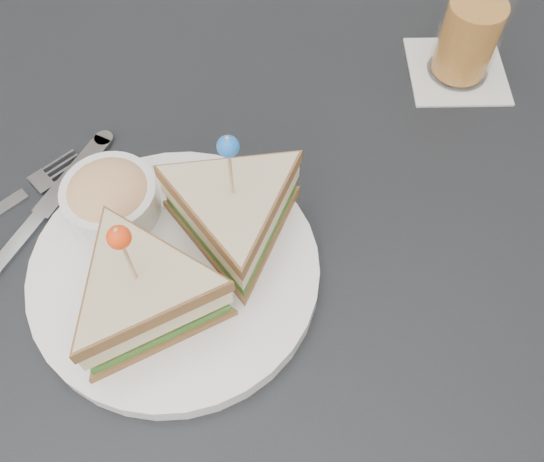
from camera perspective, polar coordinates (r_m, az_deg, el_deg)
The scene contains 6 objects.
ground_plane at distance 1.27m, azimuth -0.49°, elevation -19.48°, with size 3.50×3.50×0.00m, color #3F3833.
table at distance 0.62m, azimuth -0.94°, elevation -6.79°, with size 0.80×0.80×0.75m.
plate_meal at distance 0.52m, azimuth -8.79°, elevation -1.90°, with size 0.29×0.27×0.15m.
cutlery_fork at distance 0.64m, azimuth -23.47°, elevation 2.43°, with size 0.14×0.14×0.01m.
cutlery_knife at distance 0.62m, azimuth -20.53°, elevation 1.98°, with size 0.10×0.18×0.01m.
drink_set at distance 0.70m, azimuth 18.26°, elevation 17.63°, with size 0.11×0.11×0.14m.
Camera 1 is at (0.01, -0.26, 1.24)m, focal length 40.00 mm.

